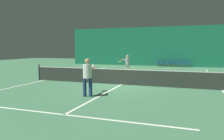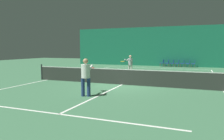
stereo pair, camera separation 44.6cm
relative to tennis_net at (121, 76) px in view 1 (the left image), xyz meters
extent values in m
plane|color=#3D704C|center=(0.00, 0.00, -0.51)|extent=(60.00, 60.00, 0.00)
cube|color=#196B4C|center=(0.00, 15.11, 1.92)|extent=(23.00, 0.12, 4.85)
cube|color=white|center=(0.00, 11.90, -0.51)|extent=(11.00, 0.10, 0.00)
cube|color=white|center=(0.00, 6.40, -0.51)|extent=(8.25, 0.10, 0.00)
cube|color=white|center=(0.00, -6.40, -0.51)|extent=(8.25, 0.10, 0.00)
cube|color=white|center=(-5.50, 0.00, -0.51)|extent=(0.10, 23.80, 0.00)
cube|color=white|center=(5.50, 0.00, -0.51)|extent=(0.10, 23.80, 0.00)
cube|color=white|center=(0.00, 0.00, -0.51)|extent=(0.10, 12.80, 0.00)
cube|color=#2D332D|center=(0.00, 0.00, -0.04)|extent=(11.90, 0.02, 0.95)
cube|color=white|center=(0.00, 0.00, 0.41)|extent=(11.90, 0.02, 0.05)
cylinder|color=#333338|center=(-5.95, 0.00, 0.02)|extent=(0.10, 0.10, 1.07)
cylinder|color=navy|center=(-0.61, -3.69, -0.09)|extent=(0.19, 0.19, 0.84)
cylinder|color=navy|center=(-0.35, -3.63, -0.09)|extent=(0.19, 0.19, 0.84)
cylinder|color=white|center=(-0.48, -3.66, 0.64)|extent=(0.47, 0.47, 0.61)
sphere|color=tan|center=(-0.48, -3.66, 1.09)|extent=(0.23, 0.23, 0.23)
cylinder|color=white|center=(-0.70, -3.43, 0.77)|extent=(0.23, 0.59, 0.25)
cylinder|color=white|center=(-0.39, -3.36, 0.77)|extent=(0.23, 0.59, 0.25)
cylinder|color=black|center=(-0.64, -2.97, 0.70)|extent=(0.09, 0.30, 0.03)
torus|color=red|center=(-0.70, -2.68, 0.70)|extent=(0.39, 0.39, 0.03)
cylinder|color=silver|center=(-0.70, -2.68, 0.70)|extent=(0.33, 0.33, 0.00)
cylinder|color=beige|center=(-0.89, 4.98, -0.11)|extent=(0.20, 0.20, 0.80)
cylinder|color=beige|center=(-1.13, 5.08, -0.11)|extent=(0.20, 0.20, 0.80)
cylinder|color=#B7B7BC|center=(-1.01, 5.03, 0.57)|extent=(0.49, 0.49, 0.58)
sphere|color=#DBAD89|center=(-1.01, 5.03, 1.00)|extent=(0.22, 0.22, 0.22)
cylinder|color=#B7B7BC|center=(-0.97, 4.73, 0.70)|extent=(0.30, 0.54, 0.23)
cylinder|color=#B7B7BC|center=(-1.25, 4.85, 0.70)|extent=(0.30, 0.54, 0.23)
cylinder|color=black|center=(-1.27, 4.41, 0.63)|extent=(0.14, 0.29, 0.03)
torus|color=gold|center=(-1.39, 4.13, 0.63)|extent=(0.43, 0.43, 0.03)
cylinder|color=silver|center=(-1.39, 4.13, 0.63)|extent=(0.36, 0.36, 0.00)
cylinder|color=brown|center=(-0.08, 14.75, -0.32)|extent=(0.03, 0.03, 0.39)
cylinder|color=brown|center=(-0.08, 14.37, -0.32)|extent=(0.03, 0.03, 0.39)
cylinder|color=brown|center=(0.30, 14.75, -0.32)|extent=(0.03, 0.03, 0.39)
cylinder|color=brown|center=(0.30, 14.37, -0.32)|extent=(0.03, 0.03, 0.39)
cube|color=navy|center=(0.11, 14.56, -0.10)|extent=(0.44, 0.44, 0.05)
cube|color=navy|center=(0.31, 14.56, 0.13)|extent=(0.04, 0.44, 0.40)
cylinder|color=brown|center=(0.52, 14.75, -0.32)|extent=(0.03, 0.03, 0.39)
cylinder|color=brown|center=(0.52, 14.37, -0.32)|extent=(0.03, 0.03, 0.39)
cylinder|color=brown|center=(0.90, 14.75, -0.32)|extent=(0.03, 0.03, 0.39)
cylinder|color=brown|center=(0.90, 14.37, -0.32)|extent=(0.03, 0.03, 0.39)
cube|color=navy|center=(0.71, 14.56, -0.10)|extent=(0.44, 0.44, 0.05)
cube|color=navy|center=(0.91, 14.56, 0.13)|extent=(0.04, 0.44, 0.40)
cylinder|color=brown|center=(1.11, 14.75, -0.32)|extent=(0.03, 0.03, 0.39)
cylinder|color=brown|center=(1.11, 14.37, -0.32)|extent=(0.03, 0.03, 0.39)
cylinder|color=brown|center=(1.49, 14.75, -0.32)|extent=(0.03, 0.03, 0.39)
cylinder|color=brown|center=(1.49, 14.37, -0.32)|extent=(0.03, 0.03, 0.39)
cube|color=navy|center=(1.30, 14.56, -0.10)|extent=(0.44, 0.44, 0.05)
cube|color=navy|center=(1.50, 14.56, 0.13)|extent=(0.04, 0.44, 0.40)
cylinder|color=brown|center=(1.71, 14.75, -0.32)|extent=(0.03, 0.03, 0.39)
cylinder|color=brown|center=(1.71, 14.37, -0.32)|extent=(0.03, 0.03, 0.39)
cylinder|color=brown|center=(2.09, 14.75, -0.32)|extent=(0.03, 0.03, 0.39)
cylinder|color=brown|center=(2.09, 14.37, -0.32)|extent=(0.03, 0.03, 0.39)
cube|color=navy|center=(1.90, 14.56, -0.10)|extent=(0.44, 0.44, 0.05)
cube|color=navy|center=(2.10, 14.56, 0.13)|extent=(0.04, 0.44, 0.40)
cylinder|color=brown|center=(2.31, 14.75, -0.32)|extent=(0.03, 0.03, 0.39)
cylinder|color=brown|center=(2.31, 14.37, -0.32)|extent=(0.03, 0.03, 0.39)
cylinder|color=brown|center=(2.69, 14.75, -0.32)|extent=(0.03, 0.03, 0.39)
cylinder|color=brown|center=(2.69, 14.37, -0.32)|extent=(0.03, 0.03, 0.39)
cube|color=navy|center=(2.50, 14.56, -0.10)|extent=(0.44, 0.44, 0.05)
cube|color=navy|center=(2.70, 14.56, 0.13)|extent=(0.04, 0.44, 0.40)
cylinder|color=brown|center=(2.90, 14.75, -0.32)|extent=(0.03, 0.03, 0.39)
cylinder|color=brown|center=(2.90, 14.37, -0.32)|extent=(0.03, 0.03, 0.39)
cylinder|color=brown|center=(3.28, 14.75, -0.32)|extent=(0.03, 0.03, 0.39)
cylinder|color=brown|center=(3.28, 14.37, -0.32)|extent=(0.03, 0.03, 0.39)
cube|color=navy|center=(3.09, 14.56, -0.10)|extent=(0.44, 0.44, 0.05)
cube|color=navy|center=(3.29, 14.56, 0.13)|extent=(0.04, 0.44, 0.40)
cylinder|color=brown|center=(3.50, 14.75, -0.32)|extent=(0.03, 0.03, 0.39)
cylinder|color=brown|center=(3.50, 14.37, -0.32)|extent=(0.03, 0.03, 0.39)
cylinder|color=brown|center=(3.88, 14.75, -0.32)|extent=(0.03, 0.03, 0.39)
cylinder|color=brown|center=(3.88, 14.37, -0.32)|extent=(0.03, 0.03, 0.39)
cube|color=navy|center=(3.69, 14.56, -0.10)|extent=(0.44, 0.44, 0.05)
cube|color=navy|center=(3.89, 14.56, 0.13)|extent=(0.04, 0.44, 0.40)
camera|label=1|loc=(3.79, -12.46, 1.65)|focal=35.00mm
camera|label=2|loc=(4.21, -12.30, 1.65)|focal=35.00mm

